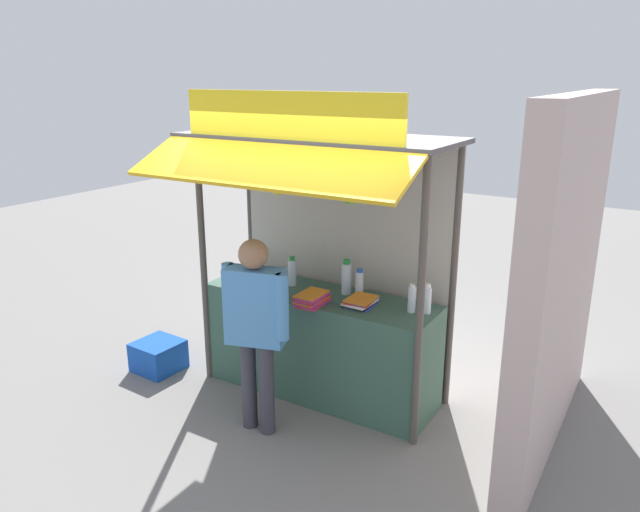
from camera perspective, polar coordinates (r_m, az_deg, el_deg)
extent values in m
plane|color=slate|center=(5.65, 0.00, -12.65)|extent=(20.00, 20.00, 0.00)
cube|color=#385B4C|center=(5.43, 0.00, -8.32)|extent=(2.10, 0.62, 0.94)
cylinder|color=#4C4742|center=(5.55, -10.98, -0.69)|extent=(0.06, 0.06, 2.28)
cylinder|color=#4C4742|center=(4.49, 9.46, -4.90)|extent=(0.06, 0.06, 2.28)
cylinder|color=#4C4742|center=(6.08, -6.49, 1.04)|extent=(0.06, 0.06, 2.28)
cylinder|color=#4C4742|center=(5.12, 12.49, -2.31)|extent=(0.06, 0.06, 2.28)
cube|color=#B7B2A8|center=(5.53, 2.17, -0.75)|extent=(2.06, 0.04, 2.23)
cube|color=#3F3F44|center=(4.90, -0.34, 11.15)|extent=(2.30, 0.91, 0.04)
cube|color=gold|center=(4.33, -5.29, 8.52)|extent=(2.26, 0.51, 0.26)
cube|color=yellow|center=(4.54, -3.11, 13.15)|extent=(1.89, 0.04, 0.35)
cylinder|color=#59544C|center=(4.61, -2.69, 9.53)|extent=(1.99, 0.02, 0.02)
cylinder|color=silver|center=(4.90, 8.68, -4.12)|extent=(0.07, 0.07, 0.21)
cylinder|color=white|center=(4.86, 8.74, -2.82)|extent=(0.04, 0.04, 0.03)
cylinder|color=silver|center=(5.23, 2.52, -2.17)|extent=(0.09, 0.09, 0.27)
cylinder|color=#198C33|center=(5.18, 2.54, -0.54)|extent=(0.06, 0.06, 0.04)
cylinder|color=silver|center=(5.18, 3.75, -2.69)|extent=(0.07, 0.07, 0.22)
cylinder|color=blue|center=(5.14, 3.78, -1.38)|extent=(0.05, 0.05, 0.03)
cylinder|color=silver|center=(4.89, 10.09, -4.16)|extent=(0.07, 0.07, 0.22)
cylinder|color=white|center=(4.85, 10.17, -2.79)|extent=(0.04, 0.04, 0.03)
cylinder|color=silver|center=(5.44, -2.64, -1.60)|extent=(0.08, 0.08, 0.24)
cylinder|color=#198C33|center=(5.40, -2.66, -0.23)|extent=(0.05, 0.05, 0.03)
cube|color=blue|center=(5.02, 3.96, -4.63)|extent=(0.24, 0.29, 0.01)
cube|color=black|center=(5.02, 3.76, -4.53)|extent=(0.22, 0.28, 0.01)
cube|color=white|center=(5.01, 3.78, -4.40)|extent=(0.22, 0.28, 0.01)
cube|color=white|center=(5.01, 3.87, -4.31)|extent=(0.21, 0.27, 0.01)
cube|color=red|center=(5.00, 3.87, -4.22)|extent=(0.23, 0.29, 0.01)
cube|color=blue|center=(5.01, 3.87, -4.11)|extent=(0.23, 0.29, 0.01)
cube|color=orange|center=(4.99, 3.93, -4.05)|extent=(0.21, 0.27, 0.01)
cube|color=red|center=(5.03, -0.68, -4.55)|extent=(0.20, 0.30, 0.01)
cube|color=purple|center=(5.03, -0.67, -4.44)|extent=(0.20, 0.30, 0.01)
cube|color=red|center=(5.03, -0.75, -4.30)|extent=(0.22, 0.31, 0.01)
cube|color=orange|center=(5.03, -0.80, -4.16)|extent=(0.20, 0.29, 0.01)
cube|color=purple|center=(5.03, -0.74, -4.04)|extent=(0.19, 0.29, 0.01)
cube|color=red|center=(5.01, -0.77, -3.97)|extent=(0.22, 0.31, 0.01)
cube|color=red|center=(5.00, -0.79, -3.89)|extent=(0.20, 0.30, 0.01)
cube|color=purple|center=(5.00, -0.77, -3.78)|extent=(0.20, 0.29, 0.01)
cube|color=orange|center=(5.00, -0.81, -3.61)|extent=(0.19, 0.29, 0.01)
cylinder|color=#332D23|center=(4.96, -8.29, 9.30)|extent=(0.01, 0.01, 0.07)
cylinder|color=olive|center=(4.97, -8.26, 8.67)|extent=(0.04, 0.04, 0.04)
ellipsoid|color=#86B045|center=(4.97, -8.07, 7.70)|extent=(0.04, 0.07, 0.16)
ellipsoid|color=#86B045|center=(5.00, -7.97, 7.79)|extent=(0.09, 0.05, 0.16)
ellipsoid|color=#86B045|center=(5.00, -8.26, 7.77)|extent=(0.07, 0.07, 0.16)
ellipsoid|color=#86B045|center=(4.98, -8.52, 7.73)|extent=(0.07, 0.08, 0.16)
ellipsoid|color=#86B045|center=(4.96, -8.29, 7.68)|extent=(0.07, 0.05, 0.16)
cylinder|color=#332D23|center=(4.36, 2.89, 7.98)|extent=(0.01, 0.01, 0.14)
cylinder|color=olive|center=(4.38, 2.87, 6.83)|extent=(0.04, 0.04, 0.04)
ellipsoid|color=#6EA73B|center=(4.38, 3.14, 5.78)|extent=(0.04, 0.08, 0.15)
ellipsoid|color=#6EA73B|center=(4.40, 3.11, 5.83)|extent=(0.07, 0.06, 0.15)
ellipsoid|color=#6EA73B|center=(4.41, 2.96, 5.87)|extent=(0.08, 0.04, 0.15)
ellipsoid|color=#6EA73B|center=(4.41, 2.64, 5.87)|extent=(0.05, 0.08, 0.15)
ellipsoid|color=#6EA73B|center=(4.39, 2.53, 5.82)|extent=(0.06, 0.08, 0.15)
ellipsoid|color=#6EA73B|center=(4.37, 2.66, 5.77)|extent=(0.09, 0.04, 0.15)
ellipsoid|color=#6EA73B|center=(4.37, 2.88, 5.75)|extent=(0.07, 0.06, 0.15)
cylinder|color=#332D23|center=(5.13, -10.57, 9.45)|extent=(0.01, 0.01, 0.07)
cylinder|color=olive|center=(5.13, -10.53, 8.86)|extent=(0.04, 0.04, 0.04)
ellipsoid|color=yellow|center=(5.14, -10.36, 8.06)|extent=(0.03, 0.06, 0.13)
ellipsoid|color=yellow|center=(5.15, -10.34, 8.07)|extent=(0.05, 0.05, 0.13)
ellipsoid|color=yellow|center=(5.16, -10.31, 8.13)|extent=(0.07, 0.03, 0.13)
ellipsoid|color=yellow|center=(5.16, -10.43, 8.11)|extent=(0.06, 0.05, 0.13)
ellipsoid|color=yellow|center=(5.16, -10.59, 8.10)|extent=(0.04, 0.06, 0.13)
ellipsoid|color=yellow|center=(5.15, -10.67, 8.08)|extent=(0.04, 0.06, 0.13)
ellipsoid|color=yellow|center=(5.14, -10.64, 8.05)|extent=(0.05, 0.04, 0.13)
ellipsoid|color=yellow|center=(5.13, -10.63, 8.05)|extent=(0.07, 0.03, 0.13)
ellipsoid|color=yellow|center=(5.13, -10.44, 8.04)|extent=(0.04, 0.05, 0.13)
cylinder|color=#332D23|center=(4.70, -4.03, 8.60)|extent=(0.01, 0.01, 0.14)
cylinder|color=olive|center=(4.71, -4.01, 7.52)|extent=(0.04, 0.04, 0.04)
ellipsoid|color=yellow|center=(4.71, -3.77, 6.59)|extent=(0.03, 0.07, 0.14)
ellipsoid|color=yellow|center=(4.72, -3.82, 6.59)|extent=(0.05, 0.05, 0.15)
ellipsoid|color=yellow|center=(4.74, -3.82, 6.68)|extent=(0.08, 0.04, 0.14)
ellipsoid|color=yellow|center=(4.75, -4.00, 6.69)|extent=(0.07, 0.06, 0.15)
ellipsoid|color=yellow|center=(4.73, -4.18, 6.62)|extent=(0.03, 0.07, 0.14)
ellipsoid|color=yellow|center=(4.72, -4.28, 6.60)|extent=(0.07, 0.06, 0.15)
ellipsoid|color=yellow|center=(4.71, -4.10, 6.56)|extent=(0.06, 0.03, 0.14)
ellipsoid|color=yellow|center=(4.71, -3.94, 6.56)|extent=(0.05, 0.06, 0.15)
cylinder|color=#383842|center=(5.01, -6.73, -11.90)|extent=(0.12, 0.12, 0.77)
cylinder|color=#383842|center=(4.91, -5.07, -12.45)|extent=(0.12, 0.12, 0.77)
cube|color=#4C8CCC|center=(4.67, -6.17, -4.76)|extent=(0.49, 0.32, 0.61)
cylinder|color=#4C8CCC|center=(4.80, -8.61, -3.65)|extent=(0.10, 0.10, 0.52)
cylinder|color=#4C8CCC|center=(4.51, -3.59, -4.87)|extent=(0.10, 0.10, 0.52)
sphere|color=#936B4C|center=(4.53, -6.33, 0.17)|extent=(0.23, 0.23, 0.23)
cube|color=#194CB2|center=(6.17, -15.04, -9.10)|extent=(0.43, 0.43, 0.29)
cube|color=#C4AAA3|center=(4.78, 21.89, -2.10)|extent=(0.20, 2.40, 2.66)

